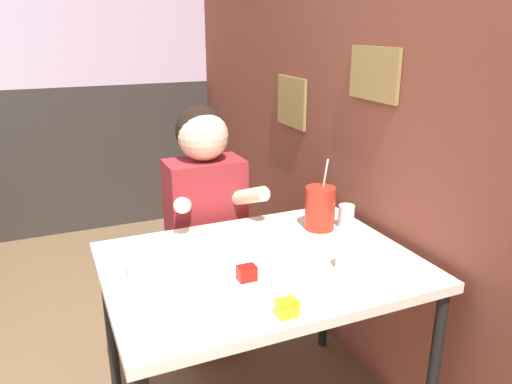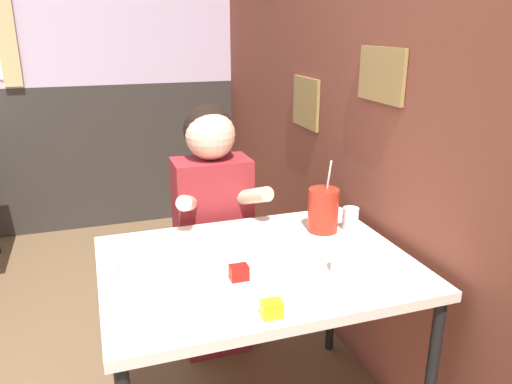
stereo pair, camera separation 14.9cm
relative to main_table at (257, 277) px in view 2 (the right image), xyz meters
The scene contains 11 objects.
brick_wall_right 1.34m from the main_table, 57.78° to the left, with size 0.08×4.79×2.70m.
back_wall 2.64m from the main_table, 109.63° to the left, with size 5.85×0.09×2.70m.
main_table is the anchor object (origin of this frame).
person_seated 0.56m from the main_table, 92.42° to the left, with size 0.42×0.41×1.20m.
cocktail_pitcher 0.42m from the main_table, 28.05° to the left, with size 0.12×0.12×0.30m.
glass_near_pitcher 0.49m from the main_table, 18.86° to the left, with size 0.07×0.07×0.09m.
glass_center 0.47m from the main_table, behind, with size 0.06×0.06×0.11m.
glass_far_side 0.31m from the main_table, 33.94° to the right, with size 0.07×0.07×0.09m.
glass_by_brick 0.55m from the main_table, 36.44° to the left, with size 0.07×0.07×0.11m.
condiment_ketchup 0.17m from the main_table, 133.46° to the right, with size 0.06×0.04×0.05m.
condiment_mustard 0.36m from the main_table, 102.07° to the right, with size 0.06×0.04×0.05m.
Camera 2 is at (0.33, -1.09, 1.52)m, focal length 35.00 mm.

